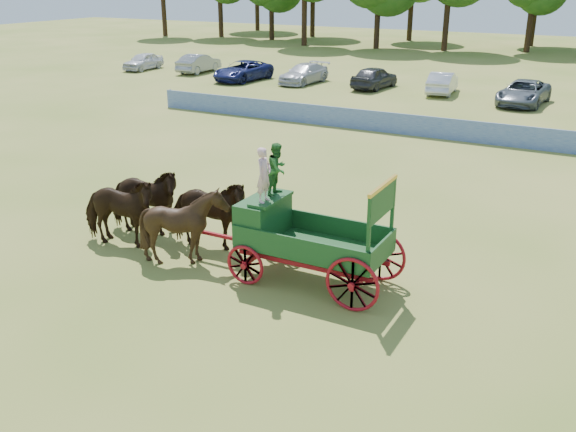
{
  "coord_description": "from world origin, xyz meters",
  "views": [
    {
      "loc": [
        10.85,
        -12.78,
        7.64
      ],
      "look_at": [
        2.93,
        1.94,
        1.3
      ],
      "focal_mm": 40.0,
      "sensor_mm": 36.0,
      "label": 1
    }
  ],
  "objects": [
    {
      "name": "sponsor_banner",
      "position": [
        -1.0,
        18.0,
        0.53
      ],
      "size": [
        26.0,
        0.08,
        1.05
      ],
      "primitive_type": "cube",
      "color": "#1B3F92",
      "rests_on": "ground"
    },
    {
      "name": "ground",
      "position": [
        0.0,
        0.0,
        0.0
      ],
      "size": [
        160.0,
        160.0,
        0.0
      ],
      "primitive_type": "plane",
      "color": "#9F9047",
      "rests_on": "ground"
    },
    {
      "name": "parked_cars",
      "position": [
        4.23,
        29.89,
        0.75
      ],
      "size": [
        58.47,
        7.03,
        1.62
      ],
      "color": "silver",
      "rests_on": "ground"
    },
    {
      "name": "horse_wheel_left",
      "position": [
        0.52,
        0.39,
        1.1
      ],
      "size": [
        2.35,
        2.19,
        2.2
      ],
      "primitive_type": "imported",
      "rotation": [
        0.0,
        0.0,
        1.34
      ],
      "color": "#301E0D",
      "rests_on": "ground"
    },
    {
      "name": "horse_lead_right",
      "position": [
        -1.88,
        1.49,
        1.1
      ],
      "size": [
        2.78,
        1.68,
        2.19
      ],
      "primitive_type": "imported",
      "rotation": [
        0.0,
        0.0,
        1.77
      ],
      "color": "#301E0D",
      "rests_on": "ground"
    },
    {
      "name": "horse_wheel_right",
      "position": [
        0.52,
        1.49,
        1.1
      ],
      "size": [
        2.77,
        1.65,
        2.19
      ],
      "primitive_type": "imported",
      "rotation": [
        0.0,
        0.0,
        1.76
      ],
      "color": "#301E0D",
      "rests_on": "ground"
    },
    {
      "name": "farm_dray",
      "position": [
        3.51,
        0.96,
        1.54
      ],
      "size": [
        6.0,
        2.0,
        3.57
      ],
      "color": "#AA111F",
      "rests_on": "ground"
    },
    {
      "name": "horse_lead_left",
      "position": [
        -1.88,
        0.39,
        1.1
      ],
      "size": [
        2.78,
        1.69,
        2.19
      ],
      "primitive_type": "imported",
      "rotation": [
        0.0,
        0.0,
        1.78
      ],
      "color": "#301E0D",
      "rests_on": "ground"
    }
  ]
}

